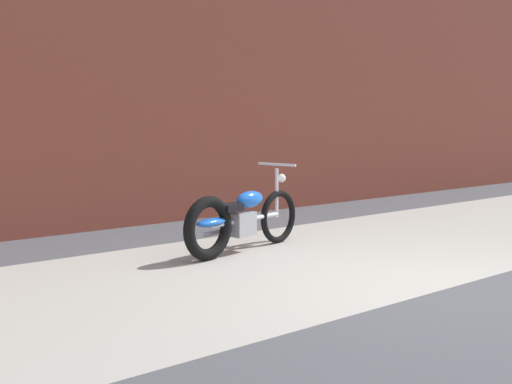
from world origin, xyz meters
TOP-DOWN VIEW (x-y plane):
  - ground_plane at (0.00, 0.00)m, footprint 80.00×80.00m
  - sidewalk_slab at (0.00, 1.75)m, footprint 36.00×3.50m
  - brick_building_wall at (0.00, 5.20)m, footprint 36.00×0.50m
  - motorcycle_blue at (-0.47, 2.50)m, footprint 1.98×0.69m

SIDE VIEW (x-z plane):
  - ground_plane at x=0.00m, z-range 0.00..0.00m
  - sidewalk_slab at x=0.00m, z-range 0.00..0.01m
  - motorcycle_blue at x=-0.47m, z-range -0.12..0.91m
  - brick_building_wall at x=0.00m, z-range 0.00..5.35m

